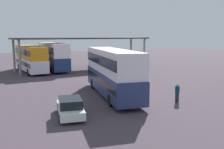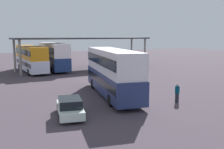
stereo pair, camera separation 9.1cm
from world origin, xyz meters
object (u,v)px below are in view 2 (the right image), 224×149
Objects in this scene: parked_hatchback at (70,107)px; double_decker_near_canopy at (31,58)px; double_decker_mid_row at (53,55)px; pedestrian_waiting at (177,93)px; double_decker_main at (112,71)px.

double_decker_near_canopy reaches higher than parked_hatchback.
pedestrian_waiting is (4.89, -24.90, -1.60)m from double_decker_mid_row.
double_decker_main is 6.25m from pedestrian_waiting.
double_decker_near_canopy is (-4.60, 19.62, -0.17)m from double_decker_main.
double_decker_mid_row is 7.08× the size of pedestrian_waiting.
double_decker_near_canopy is 7.09× the size of pedestrian_waiting.
double_decker_main is 2.89× the size of parked_hatchback.
parked_hatchback is 9.27m from pedestrian_waiting.
parked_hatchback is 25.21m from double_decker_mid_row.
double_decker_near_canopy is at bearing 99.16° from double_decker_mid_row.
parked_hatchback is 0.36× the size of double_decker_near_canopy.
double_decker_near_canopy is at bearing 58.02° from pedestrian_waiting.
double_decker_main is 7.20m from parked_hatchback.
double_decker_main is 20.30m from double_decker_mid_row.
double_decker_near_canopy is (0.76, 24.11, 1.54)m from parked_hatchback.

